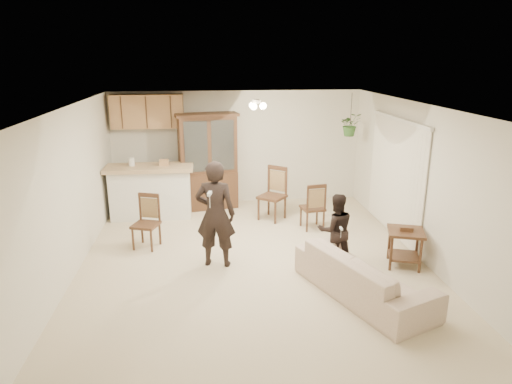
{
  "coord_description": "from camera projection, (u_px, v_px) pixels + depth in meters",
  "views": [
    {
      "loc": [
        -0.7,
        -6.79,
        3.22
      ],
      "look_at": [
        0.1,
        0.4,
        1.05
      ],
      "focal_mm": 32.0,
      "sensor_mm": 36.0,
      "label": 1
    }
  ],
  "objects": [
    {
      "name": "floor",
      "position": [
        252.0,
        261.0,
        7.46
      ],
      "size": [
        6.5,
        6.5,
        0.0
      ],
      "primitive_type": "plane",
      "color": "beige",
      "rests_on": "ground"
    },
    {
      "name": "ceiling",
      "position": [
        252.0,
        106.0,
        6.75
      ],
      "size": [
        5.5,
        6.5,
        0.02
      ],
      "primitive_type": "cube",
      "color": "white",
      "rests_on": "wall_back"
    },
    {
      "name": "wall_back",
      "position": [
        237.0,
        148.0,
        10.2
      ],
      "size": [
        5.5,
        0.02,
        2.5
      ],
      "primitive_type": "cube",
      "color": "silver",
      "rests_on": "ground"
    },
    {
      "name": "wall_front",
      "position": [
        291.0,
        289.0,
        4.01
      ],
      "size": [
        5.5,
        0.02,
        2.5
      ],
      "primitive_type": "cube",
      "color": "silver",
      "rests_on": "ground"
    },
    {
      "name": "wall_left",
      "position": [
        70.0,
        193.0,
        6.81
      ],
      "size": [
        0.02,
        6.5,
        2.5
      ],
      "primitive_type": "cube",
      "color": "silver",
      "rests_on": "ground"
    },
    {
      "name": "wall_right",
      "position": [
        421.0,
        182.0,
        7.4
      ],
      "size": [
        0.02,
        6.5,
        2.5
      ],
      "primitive_type": "cube",
      "color": "silver",
      "rests_on": "ground"
    },
    {
      "name": "breakfast_bar",
      "position": [
        151.0,
        194.0,
        9.36
      ],
      "size": [
        1.6,
        0.55,
        1.0
      ],
      "primitive_type": "cube",
      "color": "silver",
      "rests_on": "floor"
    },
    {
      "name": "bar_top",
      "position": [
        149.0,
        168.0,
        9.2
      ],
      "size": [
        1.75,
        0.7,
        0.08
      ],
      "primitive_type": "cube",
      "color": "tan",
      "rests_on": "breakfast_bar"
    },
    {
      "name": "upper_cabinets",
      "position": [
        147.0,
        111.0,
        9.58
      ],
      "size": [
        1.5,
        0.34,
        0.7
      ],
      "primitive_type": "cube",
      "color": "#996343",
      "rests_on": "wall_back"
    },
    {
      "name": "vertical_blinds",
      "position": [
        395.0,
        177.0,
        8.29
      ],
      "size": [
        0.06,
        2.3,
        2.1
      ],
      "primitive_type": null,
      "color": "white",
      "rests_on": "wall_right"
    },
    {
      "name": "ceiling_fixture",
      "position": [
        256.0,
        105.0,
        7.94
      ],
      "size": [
        0.36,
        0.36,
        0.2
      ],
      "primitive_type": null,
      "color": "#FFE8BF",
      "rests_on": "ceiling"
    },
    {
      "name": "hanging_plant",
      "position": [
        350.0,
        125.0,
        9.46
      ],
      "size": [
        0.43,
        0.37,
        0.48
      ],
      "primitive_type": "imported",
      "color": "#235120",
      "rests_on": "ceiling"
    },
    {
      "name": "plant_cord",
      "position": [
        351.0,
        109.0,
        9.37
      ],
      "size": [
        0.01,
        0.01,
        0.65
      ],
      "primitive_type": "cylinder",
      "color": "black",
      "rests_on": "ceiling"
    },
    {
      "name": "sofa",
      "position": [
        363.0,
        272.0,
        6.28
      ],
      "size": [
        1.39,
        2.01,
        0.73
      ],
      "primitive_type": "imported",
      "rotation": [
        0.0,
        0.0,
        1.96
      ],
      "color": "beige",
      "rests_on": "floor"
    },
    {
      "name": "adult",
      "position": [
        215.0,
        211.0,
        7.08
      ],
      "size": [
        0.73,
        0.56,
        1.8
      ],
      "primitive_type": "imported",
      "rotation": [
        0.0,
        0.0,
        2.93
      ],
      "color": "black",
      "rests_on": "floor"
    },
    {
      "name": "child",
      "position": [
        336.0,
        225.0,
        7.13
      ],
      "size": [
        0.66,
        0.51,
        1.35
      ],
      "primitive_type": "imported",
      "rotation": [
        0.0,
        0.0,
        3.14
      ],
      "color": "black",
      "rests_on": "floor"
    },
    {
      "name": "china_hutch",
      "position": [
        208.0,
        162.0,
        9.82
      ],
      "size": [
        1.38,
        0.73,
        2.07
      ],
      "rotation": [
        0.0,
        0.0,
        0.18
      ],
      "color": "#352313",
      "rests_on": "floor"
    },
    {
      "name": "side_table",
      "position": [
        404.0,
        247.0,
        7.21
      ],
      "size": [
        0.69,
        0.69,
        0.66
      ],
      "rotation": [
        0.0,
        0.0,
        -0.32
      ],
      "color": "#352313",
      "rests_on": "floor"
    },
    {
      "name": "chair_bar",
      "position": [
        146.0,
        233.0,
        7.92
      ],
      "size": [
        0.53,
        0.53,
        0.93
      ],
      "rotation": [
        0.0,
        0.0,
        -0.34
      ],
      "color": "#352313",
      "rests_on": "floor"
    },
    {
      "name": "chair_hutch_left",
      "position": [
        272.0,
        205.0,
        9.28
      ],
      "size": [
        0.67,
        0.67,
        1.08
      ],
      "rotation": [
        0.0,
        0.0,
        -0.68
      ],
      "color": "#352313",
      "rests_on": "floor"
    },
    {
      "name": "chair_hutch_right",
      "position": [
        312.0,
        215.0,
        8.81
      ],
      "size": [
        0.47,
        0.47,
        0.93
      ],
      "rotation": [
        0.0,
        0.0,
        3.29
      ],
      "color": "#352313",
      "rests_on": "floor"
    },
    {
      "name": "controller_adult",
      "position": [
        210.0,
        194.0,
        6.58
      ],
      "size": [
        0.08,
        0.15,
        0.05
      ],
      "primitive_type": "cube",
      "rotation": [
        0.0,
        0.0,
        2.93
      ],
      "color": "silver",
      "rests_on": "adult"
    },
    {
      "name": "controller_child",
      "position": [
        341.0,
        228.0,
        6.85
      ],
      "size": [
        0.03,
        0.1,
        0.03
      ],
      "primitive_type": "cube",
      "rotation": [
        0.0,
        0.0,
        3.14
      ],
      "color": "silver",
      "rests_on": "child"
    }
  ]
}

